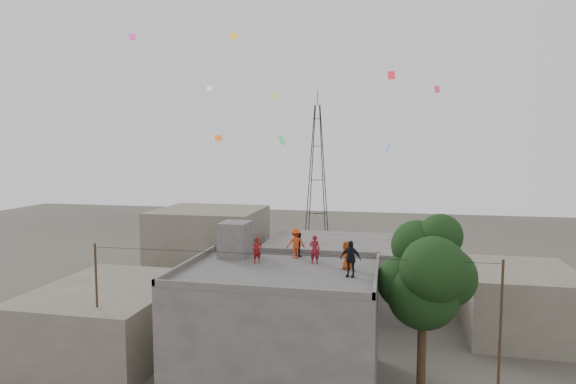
% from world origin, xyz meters
% --- Properties ---
extents(ground, '(140.00, 140.00, 0.00)m').
position_xyz_m(ground, '(0.00, 0.00, 0.00)').
color(ground, '#413D35').
rests_on(ground, ground).
extents(main_building, '(10.00, 8.00, 6.10)m').
position_xyz_m(main_building, '(0.00, 0.00, 3.05)').
color(main_building, '#504D4A').
rests_on(main_building, ground).
extents(parapet, '(10.00, 8.00, 0.30)m').
position_xyz_m(parapet, '(0.00, 0.00, 6.25)').
color(parapet, '#504D4A').
rests_on(parapet, main_building).
extents(stair_head_box, '(1.60, 1.80, 2.00)m').
position_xyz_m(stair_head_box, '(-3.20, 2.60, 7.10)').
color(stair_head_box, '#504D4A').
rests_on(stair_head_box, main_building).
extents(neighbor_west, '(8.00, 10.00, 4.00)m').
position_xyz_m(neighbor_west, '(-11.00, 2.00, 2.00)').
color(neighbor_west, '#665F51').
rests_on(neighbor_west, ground).
extents(neighbor_north, '(12.00, 9.00, 5.00)m').
position_xyz_m(neighbor_north, '(2.00, 14.00, 2.50)').
color(neighbor_north, '#504D4A').
rests_on(neighbor_north, ground).
extents(neighbor_northwest, '(9.00, 8.00, 7.00)m').
position_xyz_m(neighbor_northwest, '(-10.00, 16.00, 3.50)').
color(neighbor_northwest, '#665F51').
rests_on(neighbor_northwest, ground).
extents(neighbor_east, '(7.00, 8.00, 4.40)m').
position_xyz_m(neighbor_east, '(14.00, 10.00, 2.20)').
color(neighbor_east, '#665F51').
rests_on(neighbor_east, ground).
extents(tree, '(4.90, 4.60, 9.10)m').
position_xyz_m(tree, '(7.37, 0.60, 6.10)').
color(tree, black).
rests_on(tree, ground).
extents(utility_line, '(20.12, 0.62, 7.40)m').
position_xyz_m(utility_line, '(0.50, -1.25, 3.83)').
color(utility_line, black).
rests_on(utility_line, ground).
extents(transmission_tower, '(2.97, 2.97, 20.01)m').
position_xyz_m(transmission_tower, '(-4.00, 40.00, 9.07)').
color(transmission_tower, black).
rests_on(transmission_tower, ground).
extents(person_red_adult, '(0.59, 0.41, 1.56)m').
position_xyz_m(person_red_adult, '(1.57, 1.80, 6.88)').
color(person_red_adult, maroon).
rests_on(person_red_adult, main_building).
extents(person_orange_child, '(0.86, 0.84, 1.49)m').
position_xyz_m(person_orange_child, '(3.40, 0.88, 6.84)').
color(person_orange_child, '#A73C13').
rests_on(person_orange_child, main_building).
extents(person_dark_child, '(0.85, 0.85, 1.39)m').
position_xyz_m(person_dark_child, '(0.41, 3.38, 6.79)').
color(person_dark_child, black).
rests_on(person_dark_child, main_building).
extents(person_dark_adult, '(1.10, 0.61, 1.77)m').
position_xyz_m(person_dark_adult, '(3.68, -0.50, 6.99)').
color(person_dark_adult, black).
rests_on(person_dark_adult, main_building).
extents(person_orange_adult, '(1.27, 1.06, 1.71)m').
position_xyz_m(person_orange_adult, '(0.30, 2.90, 6.95)').
color(person_orange_adult, '#CB3F17').
rests_on(person_orange_adult, main_building).
extents(person_red_child, '(0.61, 0.60, 1.41)m').
position_xyz_m(person_red_child, '(-1.52, 1.32, 6.81)').
color(person_red_child, maroon).
rests_on(person_red_child, main_building).
extents(kites, '(19.06, 16.78, 10.20)m').
position_xyz_m(kites, '(0.26, 7.55, 16.04)').
color(kites, '#F75D1A').
rests_on(kites, ground).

